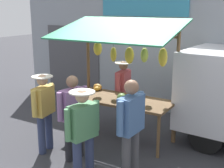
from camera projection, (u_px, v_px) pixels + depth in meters
The scene contains 8 objects.
ground_plane at pixel (119, 138), 6.53m from camera, with size 40.00×40.00×0.00m, color #38383D.
street_backdrop at pixel (159, 47), 7.97m from camera, with size 9.00×0.30×3.40m.
market_stall at pixel (120, 66), 6.19m from camera, with size 2.50×1.46×2.50m.
vendor_with_sunhat at pixel (123, 88), 7.10m from camera, with size 0.39×0.66×1.52m.
shopper_with_ponytail at pixel (131, 123), 4.75m from camera, with size 0.24×0.70×1.65m.
shopper_with_shopping_bag at pixel (73, 112), 5.44m from camera, with size 0.30×0.67×1.56m.
shopper_in_striped_shirt at pixel (44, 108), 5.75m from camera, with size 0.39×0.65×1.51m.
shopper_in_grey_tee at pixel (83, 130), 4.69m from camera, with size 0.39×0.65×1.53m.
Camera 1 is at (-2.99, 5.26, 2.72)m, focal length 49.23 mm.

